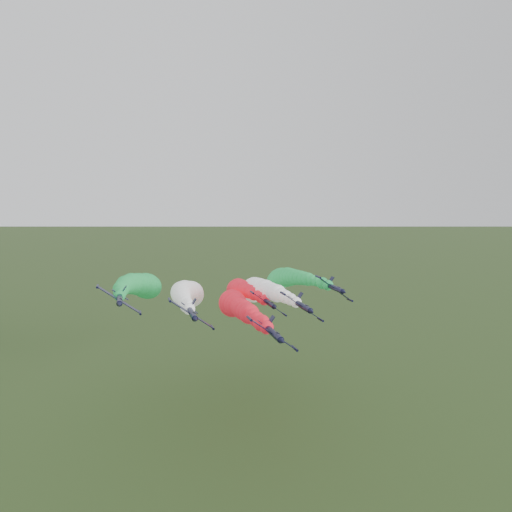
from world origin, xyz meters
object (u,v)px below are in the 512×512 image
at_px(jet_inner_right, 257,290).
at_px(jet_outer_left, 141,285).
at_px(jet_trail, 239,289).
at_px(jet_outer_right, 283,279).
at_px(jet_lead, 234,304).
at_px(jet_inner_left, 186,294).

bearing_deg(jet_inner_right, jet_outer_left, 164.13).
bearing_deg(jet_outer_left, jet_trail, 15.35).
bearing_deg(jet_outer_right, jet_inner_right, -136.72).
relative_size(jet_outer_left, jet_outer_right, 1.00).
bearing_deg(jet_lead, jet_inner_right, 53.90).
bearing_deg(jet_outer_left, jet_inner_left, -31.04).
xyz_separation_m(jet_outer_right, jet_trail, (-11.39, 6.68, -3.76)).
xyz_separation_m(jet_lead, jet_outer_left, (-21.08, 20.49, 1.99)).
relative_size(jet_outer_left, jet_trail, 1.00).
distance_m(jet_inner_left, jet_trail, 22.92).
bearing_deg(jet_inner_right, jet_trail, 93.84).
relative_size(jet_lead, jet_inner_left, 0.99).
relative_size(jet_inner_right, jet_outer_right, 1.00).
xyz_separation_m(jet_outer_left, jet_trail, (28.74, 7.89, -3.89)).
distance_m(jet_lead, jet_inner_right, 14.89).
distance_m(jet_lead, jet_inner_left, 16.84).
height_order(jet_lead, jet_outer_left, jet_outer_left).
relative_size(jet_inner_left, jet_inner_right, 1.01).
xyz_separation_m(jet_inner_right, jet_trail, (-1.10, 16.37, -2.82)).
height_order(jet_lead, jet_inner_right, jet_inner_right).
distance_m(jet_lead, jet_outer_left, 29.46).
bearing_deg(jet_inner_left, jet_outer_right, 15.52).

